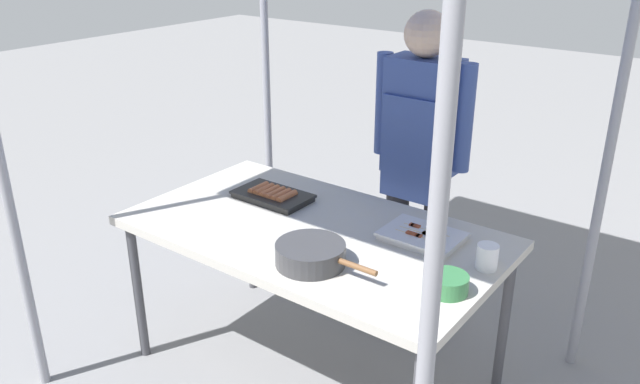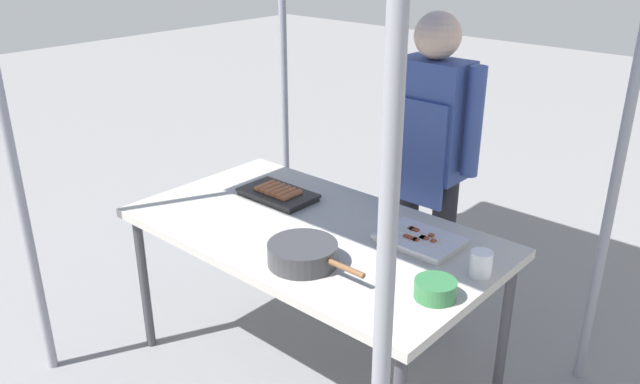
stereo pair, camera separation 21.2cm
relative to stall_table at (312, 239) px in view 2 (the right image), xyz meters
The scene contains 8 objects.
ground_plane 0.70m from the stall_table, ahead, with size 18.00×18.00×0.00m, color slate.
stall_table is the anchor object (origin of this frame).
tray_grilled_sausages 0.37m from the stall_table, 158.97° to the left, with size 0.36×0.21×0.05m.
tray_meat_skewers 0.47m from the stall_table, 22.93° to the left, with size 0.32×0.24×0.04m.
cooking_wok 0.33m from the stall_table, 54.04° to the right, with size 0.43×0.27×0.08m.
condiment_bowl 0.70m from the stall_table, 10.12° to the right, with size 0.15×0.15×0.07m, color #33723F.
drink_cup_near_edge 0.75m from the stall_table, ahead, with size 0.08×0.08×0.10m, color white.
vendor_woman 0.78m from the stall_table, 82.07° to the left, with size 0.52×0.23×1.59m.
Camera 2 is at (1.65, -1.81, 1.95)m, focal length 35.85 mm.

